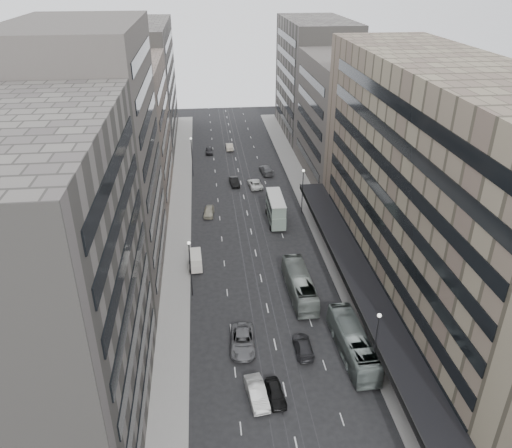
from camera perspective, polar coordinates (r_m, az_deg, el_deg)
name	(u,v)px	position (r m, az deg, el deg)	size (l,w,h in m)	color
ground	(276,350)	(59.68, 2.33, -14.21)	(220.00, 220.00, 0.00)	black
sidewalk_right	(311,206)	(92.56, 6.32, 2.07)	(4.00, 125.00, 0.15)	gray
sidewalk_left	(180,212)	(90.68, -8.67, 1.35)	(4.00, 125.00, 0.15)	gray
department_store	(445,196)	(64.25, 20.82, 3.01)	(19.20, 60.00, 30.00)	gray
building_right_mid	(346,119)	(103.86, 10.22, 11.71)	(15.00, 28.00, 24.00)	#554E49
building_right_far	(315,78)	(131.65, 6.71, 16.19)	(15.00, 32.00, 28.00)	slate
building_left_a	(39,297)	(45.91, -23.51, -7.70)	(15.00, 28.00, 30.00)	slate
building_left_b	(93,162)	(68.39, -18.10, 6.80)	(15.00, 26.00, 34.00)	#554E49
building_left_c	(124,133)	(95.01, -14.89, 10.05)	(15.00, 28.00, 25.00)	gray
building_left_d	(140,85)	(126.36, -13.10, 15.21)	(15.00, 38.00, 28.00)	slate
lamp_right_near	(376,338)	(54.72, 13.58, -12.51)	(0.44, 0.44, 8.32)	#262628
lamp_right_far	(303,186)	(87.77, 5.36, 4.32)	(0.44, 0.44, 8.32)	#262628
lamp_left_near	(190,262)	(65.77, -7.54, -4.35)	(0.44, 0.44, 8.32)	#262628
lamp_left_far	(192,152)	(104.78, -7.36, 8.16)	(0.44, 0.44, 8.32)	#262628
bus_near	(353,343)	(59.06, 11.00, -13.19)	(2.79, 11.94, 3.33)	gray
bus_far	(300,285)	(67.46, 5.01, -6.91)	(2.76, 11.79, 3.28)	gray
double_decker	(276,209)	(85.37, 2.27, 1.77)	(2.75, 8.66, 4.72)	gray
vw_microbus	(364,359)	(58.05, 12.26, -14.89)	(2.05, 3.95, 2.06)	slate
panel_van	(196,260)	(73.43, -6.92, -4.14)	(2.06, 3.96, 2.45)	beige
sedan_0	(275,393)	(54.01, 2.24, -18.74)	(1.70, 4.22, 1.44)	black
sedan_1	(257,393)	(53.84, 0.10, -18.74)	(1.73, 4.96, 1.64)	beige
sedan_2	(243,341)	(59.53, -1.52, -13.22)	(2.83, 6.15, 1.71)	slate
sedan_3	(303,346)	(59.33, 5.43, -13.73)	(1.96, 4.83, 1.40)	#262628
sedan_4	(209,212)	(88.77, -5.40, 1.43)	(1.75, 4.34, 1.48)	#A49E88
sedan_5	(234,182)	(100.88, -2.50, 4.87)	(1.59, 4.56, 1.50)	black
sedan_6	(255,184)	(99.82, -0.11, 4.63)	(2.43, 5.28, 1.47)	silver
sedan_7	(266,170)	(106.63, 1.18, 6.23)	(2.33, 5.74, 1.67)	#505153
sedan_8	(209,150)	(118.98, -5.36, 8.37)	(1.68, 4.18, 1.42)	black
sedan_9	(229,146)	(121.23, -3.05, 8.84)	(1.60, 4.58, 1.51)	#B6AB97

